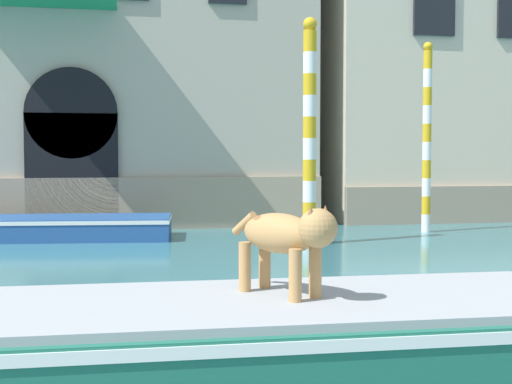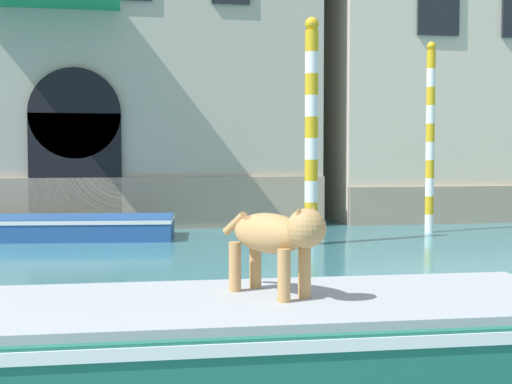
# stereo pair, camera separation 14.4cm
# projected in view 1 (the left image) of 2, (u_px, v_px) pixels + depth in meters

# --- Properties ---
(boat_foreground) EXTENTS (6.99, 1.99, 0.75)m
(boat_foreground) POSITION_uv_depth(u_px,v_px,m) (132.00, 353.00, 5.03)
(boat_foreground) COLOR #1E6651
(boat_foreground) RESTS_ON ground_plane
(dog_on_deck) EXTENTS (0.66, 0.92, 0.69)m
(dog_on_deck) POSITION_uv_depth(u_px,v_px,m) (286.00, 235.00, 5.25)
(dog_on_deck) COLOR tan
(dog_on_deck) RESTS_ON boat_foreground
(boat_moored_near_palazzo) EXTENTS (5.69, 2.34, 0.47)m
(boat_moored_near_palazzo) POSITION_uv_depth(u_px,v_px,m) (40.00, 227.00, 15.15)
(boat_moored_near_palazzo) COLOR #234C8C
(boat_moored_near_palazzo) RESTS_ON ground_plane
(mooring_pole_0) EXTENTS (0.28, 0.28, 4.50)m
(mooring_pole_0) POSITION_uv_depth(u_px,v_px,m) (310.00, 131.00, 14.13)
(mooring_pole_0) COLOR white
(mooring_pole_0) RESTS_ON ground_plane
(mooring_pole_3) EXTENTS (0.21, 0.21, 4.36)m
(mooring_pole_3) POSITION_uv_depth(u_px,v_px,m) (427.00, 137.00, 16.35)
(mooring_pole_3) COLOR white
(mooring_pole_3) RESTS_ON ground_plane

